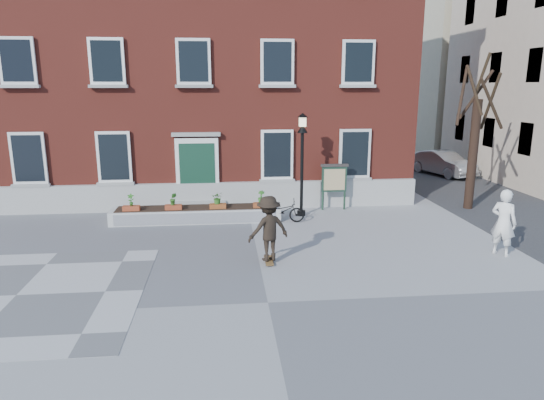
{
  "coord_description": "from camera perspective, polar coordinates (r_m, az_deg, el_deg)",
  "views": [
    {
      "loc": [
        -0.95,
        -10.37,
        4.94
      ],
      "look_at": [
        0.5,
        4.0,
        1.5
      ],
      "focal_mm": 32.0,
      "sensor_mm": 36.0,
      "label": 1
    }
  ],
  "objects": [
    {
      "name": "lamp_post",
      "position": [
        18.35,
        3.56,
        5.85
      ],
      "size": [
        0.4,
        0.4,
        3.93
      ],
      "color": "black",
      "rests_on": "ground"
    },
    {
      "name": "ground",
      "position": [
        11.53,
        -0.48,
        -11.98
      ],
      "size": [
        100.0,
        100.0,
        0.0
      ],
      "primitive_type": "plane",
      "color": "gray",
      "rests_on": "ground"
    },
    {
      "name": "parked_car",
      "position": [
        28.81,
        19.45,
        4.12
      ],
      "size": [
        2.67,
        4.34,
        1.35
      ],
      "primitive_type": "imported",
      "rotation": [
        0.0,
        0.0,
        0.33
      ],
      "color": "#ADAFB2",
      "rests_on": "ground"
    },
    {
      "name": "brick_building",
      "position": [
        24.41,
        -8.57,
        16.45
      ],
      "size": [
        18.4,
        10.85,
        12.6
      ],
      "color": "maroon",
      "rests_on": "ground"
    },
    {
      "name": "planter_assembly",
      "position": [
        18.18,
        -8.84,
        -1.54
      ],
      "size": [
        6.2,
        1.12,
        1.15
      ],
      "color": "silver",
      "rests_on": "ground"
    },
    {
      "name": "bicycle",
      "position": [
        17.81,
        1.2,
        -1.28
      ],
      "size": [
        1.69,
        0.75,
        0.86
      ],
      "primitive_type": "imported",
      "rotation": [
        0.0,
        0.0,
        1.46
      ],
      "color": "black",
      "rests_on": "ground"
    },
    {
      "name": "side_street",
      "position": [
        35.68,
        27.37,
        15.31
      ],
      "size": [
        15.2,
        36.0,
        14.5
      ],
      "color": "#3A3A3D",
      "rests_on": "ground"
    },
    {
      "name": "notice_board",
      "position": [
        19.58,
        7.33,
        2.46
      ],
      "size": [
        1.1,
        0.16,
        1.87
      ],
      "color": "#1B3726",
      "rests_on": "ground"
    },
    {
      "name": "checker_patch",
      "position": [
        13.39,
        -27.87,
        -9.88
      ],
      "size": [
        6.0,
        6.0,
        0.01
      ],
      "primitive_type": "cube",
      "color": "#5D5E60",
      "rests_on": "ground"
    },
    {
      "name": "skateboarder",
      "position": [
        13.63,
        -0.4,
        -3.39
      ],
      "size": [
        1.37,
        1.06,
        1.94
      ],
      "color": "brown",
      "rests_on": "ground"
    },
    {
      "name": "bare_tree",
      "position": [
        21.02,
        22.71,
        6.5
      ],
      "size": [
        1.83,
        1.83,
        6.16
      ],
      "color": "black",
      "rests_on": "ground"
    },
    {
      "name": "bystander",
      "position": [
        15.8,
        25.58,
        -2.4
      ],
      "size": [
        0.82,
        0.87,
        2.0
      ],
      "primitive_type": "imported",
      "rotation": [
        0.0,
        0.0,
        2.23
      ],
      "color": "white",
      "rests_on": "ground"
    }
  ]
}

